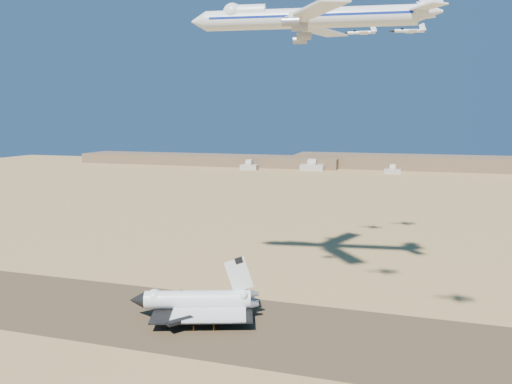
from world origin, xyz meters
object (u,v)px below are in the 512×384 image
(chase_jet_c, at_px, (361,32))
(crew_c, at_px, (214,327))
(carrier_747, at_px, (301,18))
(crew_a, at_px, (194,329))
(chase_jet_d, at_px, (408,31))
(crew_b, at_px, (214,328))
(shuttle, at_px, (197,302))

(chase_jet_c, bearing_deg, crew_c, -117.46)
(carrier_747, xyz_separation_m, crew_a, (-25.69, -36.46, -100.00))
(crew_a, bearing_deg, chase_jet_d, -16.98)
(crew_b, bearing_deg, shuttle, 12.63)
(shuttle, relative_size, chase_jet_d, 2.69)
(shuttle, distance_m, crew_b, 13.33)
(carrier_747, relative_size, crew_c, 51.58)
(carrier_747, bearing_deg, chase_jet_c, 65.19)
(shuttle, relative_size, carrier_747, 0.51)
(shuttle, bearing_deg, chase_jet_d, 36.25)
(shuttle, xyz_separation_m, crew_b, (9.43, -8.13, -4.74))
(chase_jet_c, bearing_deg, chase_jet_d, 33.42)
(chase_jet_c, bearing_deg, shuttle, -124.72)
(crew_a, bearing_deg, carrier_747, -21.43)
(carrier_747, height_order, chase_jet_c, carrier_747)
(crew_c, distance_m, chase_jet_d, 153.95)
(chase_jet_c, bearing_deg, carrier_747, -111.52)
(crew_b, relative_size, chase_jet_c, 0.13)
(crew_a, xyz_separation_m, chase_jet_d, (60.47, 101.75, 104.55))
(crew_b, distance_m, chase_jet_c, 137.15)
(carrier_747, bearing_deg, crew_c, -128.75)
(shuttle, xyz_separation_m, carrier_747, (29.05, 26.07, 95.22))
(carrier_747, xyz_separation_m, chase_jet_c, (15.35, 50.16, 2.37))
(shuttle, distance_m, chase_jet_c, 131.55)
(chase_jet_d, bearing_deg, chase_jet_c, -158.20)
(carrier_747, bearing_deg, shuttle, -145.89)
(chase_jet_d, bearing_deg, shuttle, -141.05)
(crew_b, bearing_deg, chase_jet_c, -59.13)
(shuttle, distance_m, chase_jet_d, 149.57)
(crew_a, bearing_deg, chase_jet_c, -11.62)
(crew_b, bearing_deg, carrier_747, -66.46)
(carrier_747, height_order, chase_jet_d, carrier_747)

